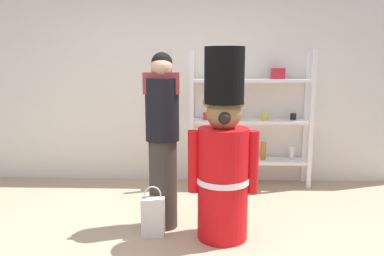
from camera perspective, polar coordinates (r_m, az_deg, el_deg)
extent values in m
cube|color=silver|center=(5.12, -2.33, 6.55)|extent=(6.40, 0.12, 2.60)
cube|color=white|center=(4.78, -0.08, 1.19)|extent=(0.05, 0.05, 1.75)
cube|color=white|center=(4.96, 17.45, 1.04)|extent=(0.05, 0.05, 1.75)
cube|color=white|center=(5.08, 0.04, 1.70)|extent=(0.05, 0.05, 1.75)
cube|color=white|center=(5.25, 16.59, 1.55)|extent=(0.05, 0.05, 1.75)
cube|color=white|center=(5.07, 8.48, -4.87)|extent=(1.49, 0.30, 0.04)
cube|color=white|center=(4.97, 8.63, 0.99)|extent=(1.49, 0.30, 0.04)
cube|color=white|center=(4.91, 8.79, 7.04)|extent=(1.49, 0.30, 0.04)
cylinder|color=red|center=(4.92, 2.16, 1.80)|extent=(0.08, 0.08, 0.09)
cylinder|color=navy|center=(4.95, 6.49, 1.79)|extent=(0.09, 0.09, 0.09)
cylinder|color=yellow|center=(4.95, 10.85, 1.64)|extent=(0.09, 0.09, 0.09)
cylinder|color=black|center=(5.08, 14.90, 1.68)|extent=(0.08, 0.08, 0.08)
cylinder|color=#596B33|center=(5.04, 2.12, -3.46)|extent=(0.07, 0.07, 0.20)
cylinder|color=navy|center=(5.04, 6.39, -3.57)|extent=(0.06, 0.06, 0.19)
cylinder|color=#B27226|center=(5.07, 10.62, -3.36)|extent=(0.07, 0.07, 0.23)
cylinder|color=silver|center=(5.16, 14.70, -3.63)|extent=(0.06, 0.06, 0.17)
cube|color=gold|center=(4.88, 4.86, 8.00)|extent=(0.18, 0.14, 0.11)
cube|color=#B21E2D|center=(4.96, 12.71, 7.95)|extent=(0.16, 0.13, 0.14)
cylinder|color=red|center=(3.48, 4.64, -8.30)|extent=(0.45, 0.45, 1.02)
cylinder|color=white|center=(3.47, 4.65, -7.71)|extent=(0.47, 0.47, 0.05)
sphere|color=olive|center=(3.34, 4.79, 2.23)|extent=(0.31, 0.31, 0.31)
sphere|color=olive|center=(3.32, 2.55, 3.95)|extent=(0.11, 0.11, 0.11)
sphere|color=olive|center=(3.33, 7.07, 3.91)|extent=(0.11, 0.11, 0.11)
cylinder|color=black|center=(3.31, 4.87, 7.86)|extent=(0.35, 0.35, 0.49)
cylinder|color=red|center=(3.42, 0.31, -5.03)|extent=(0.11, 0.11, 0.56)
cylinder|color=red|center=(3.44, 9.03, -5.04)|extent=(0.11, 0.11, 0.56)
sphere|color=black|center=(3.20, 4.90, 1.49)|extent=(0.11, 0.11, 0.11)
cylinder|color=#38332D|center=(3.73, -4.33, -8.34)|extent=(0.27, 0.27, 0.86)
cylinder|color=black|center=(3.57, -4.48, 2.77)|extent=(0.32, 0.32, 0.58)
sphere|color=tan|center=(3.54, -4.56, 8.97)|extent=(0.21, 0.21, 0.21)
cube|color=#993338|center=(3.48, -4.65, 6.66)|extent=(0.33, 0.04, 0.20)
sphere|color=black|center=(3.56, -4.54, 9.72)|extent=(0.20, 0.20, 0.20)
cube|color=silver|center=(3.63, -5.84, -13.11)|extent=(0.21, 0.13, 0.36)
torus|color=silver|center=(3.55, -5.91, -9.86)|extent=(0.16, 0.01, 0.16)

